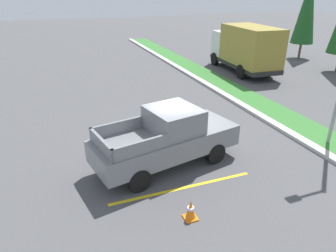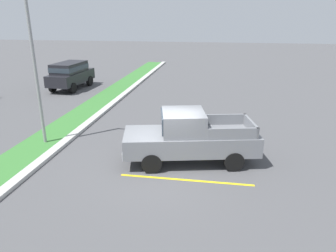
{
  "view_description": "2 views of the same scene",
  "coord_description": "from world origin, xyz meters",
  "px_view_note": "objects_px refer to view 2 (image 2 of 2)",
  "views": [
    {
      "loc": [
        9.66,
        -4.12,
        5.81
      ],
      "look_at": [
        0.5,
        -0.68,
        1.35
      ],
      "focal_mm": 32.37,
      "sensor_mm": 36.0,
      "label": 1
    },
    {
      "loc": [
        -10.67,
        -1.85,
        5.58
      ],
      "look_at": [
        0.91,
        0.05,
        1.43
      ],
      "focal_mm": 33.66,
      "sensor_mm": 36.0,
      "label": 2
    }
  ],
  "objects_px": {
    "pickup_truck_main": "(189,137)",
    "suv_distant": "(70,73)",
    "street_light": "(37,59)",
    "traffic_cone": "(203,130)"
  },
  "relations": [
    {
      "from": "traffic_cone",
      "to": "street_light",
      "type": "bearing_deg",
      "value": 106.59
    },
    {
      "from": "suv_distant",
      "to": "traffic_cone",
      "type": "xyz_separation_m",
      "value": [
        -8.76,
        -10.98,
        -0.95
      ]
    },
    {
      "from": "pickup_truck_main",
      "to": "suv_distant",
      "type": "height_order",
      "value": "same"
    },
    {
      "from": "street_light",
      "to": "traffic_cone",
      "type": "height_order",
      "value": "street_light"
    },
    {
      "from": "pickup_truck_main",
      "to": "suv_distant",
      "type": "bearing_deg",
      "value": 42.14
    },
    {
      "from": "street_light",
      "to": "traffic_cone",
      "type": "xyz_separation_m",
      "value": [
        2.08,
        -6.97,
        -3.53
      ]
    },
    {
      "from": "suv_distant",
      "to": "pickup_truck_main",
      "type": "bearing_deg",
      "value": -137.86
    },
    {
      "from": "pickup_truck_main",
      "to": "suv_distant",
      "type": "xyz_separation_m",
      "value": [
        11.68,
        10.56,
        0.2
      ]
    },
    {
      "from": "pickup_truck_main",
      "to": "traffic_cone",
      "type": "relative_size",
      "value": 9.17
    },
    {
      "from": "pickup_truck_main",
      "to": "street_light",
      "type": "height_order",
      "value": "street_light"
    }
  ]
}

